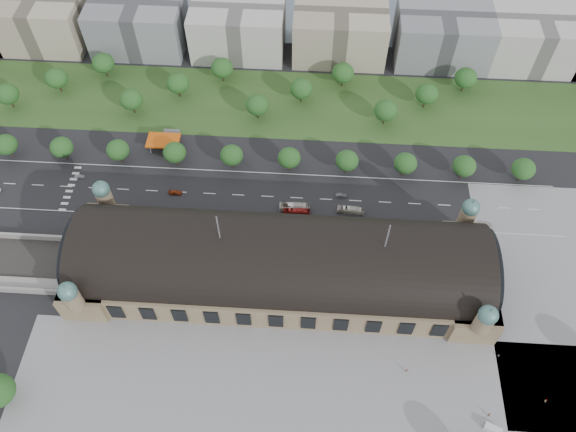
# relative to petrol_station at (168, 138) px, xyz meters

# --- Properties ---
(ground) EXTENTS (900.00, 900.00, 0.00)m
(ground) POSITION_rel_petrol_station_xyz_m (53.91, -65.28, -2.95)
(ground) COLOR black
(ground) RESTS_ON ground
(station) EXTENTS (150.00, 48.40, 44.30)m
(station) POSITION_rel_petrol_station_xyz_m (53.91, -65.28, 7.33)
(station) COLOR #897755
(station) RESTS_ON ground
(plaza_south) EXTENTS (190.00, 48.00, 0.12)m
(plaza_south) POSITION_rel_petrol_station_xyz_m (63.91, -109.28, -2.95)
(plaza_south) COLOR gray
(plaza_south) RESTS_ON ground
(plaza_east) EXTENTS (56.00, 100.00, 0.12)m
(plaza_east) POSITION_rel_petrol_station_xyz_m (156.91, -65.28, -2.95)
(plaza_east) COLOR gray
(plaza_east) RESTS_ON ground
(road_slab) EXTENTS (260.00, 26.00, 0.10)m
(road_slab) POSITION_rel_petrol_station_xyz_m (33.91, -27.28, -2.95)
(road_slab) COLOR black
(road_slab) RESTS_ON ground
(grass_belt) EXTENTS (300.00, 45.00, 0.10)m
(grass_belt) POSITION_rel_petrol_station_xyz_m (38.91, 27.72, -2.95)
(grass_belt) COLOR #2C4C1E
(grass_belt) RESTS_ON ground
(petrol_station) EXTENTS (14.00, 13.00, 5.05)m
(petrol_station) POSITION_rel_petrol_station_xyz_m (0.00, 0.00, 0.00)
(petrol_station) COLOR #D1520C
(petrol_station) RESTS_ON ground
(office_1) EXTENTS (45.00, 32.00, 24.00)m
(office_1) POSITION_rel_petrol_station_xyz_m (-76.09, 67.72, 9.05)
(office_1) COLOR #B1A48B
(office_1) RESTS_ON ground
(office_2) EXTENTS (45.00, 32.00, 24.00)m
(office_2) POSITION_rel_petrol_station_xyz_m (-26.09, 67.72, 9.05)
(office_2) COLOR gray
(office_2) RESTS_ON ground
(office_3) EXTENTS (45.00, 32.00, 24.00)m
(office_3) POSITION_rel_petrol_station_xyz_m (23.91, 67.72, 9.05)
(office_3) COLOR #BBB7B1
(office_3) RESTS_ON ground
(office_4) EXTENTS (45.00, 32.00, 24.00)m
(office_4) POSITION_rel_petrol_station_xyz_m (73.91, 67.72, 9.05)
(office_4) COLOR #B1A48B
(office_4) RESTS_ON ground
(office_5) EXTENTS (45.00, 32.00, 24.00)m
(office_5) POSITION_rel_petrol_station_xyz_m (123.91, 67.72, 9.05)
(office_5) COLOR gray
(office_5) RESTS_ON ground
(office_6) EXTENTS (45.00, 32.00, 24.00)m
(office_6) POSITION_rel_petrol_station_xyz_m (168.91, 67.72, 9.05)
(office_6) COLOR #BBB7B1
(office_6) RESTS_ON ground
(tree_row_0) EXTENTS (9.60, 9.60, 11.52)m
(tree_row_0) POSITION_rel_petrol_station_xyz_m (-66.09, -12.28, 4.48)
(tree_row_0) COLOR #2D2116
(tree_row_0) RESTS_ON ground
(tree_row_1) EXTENTS (9.60, 9.60, 11.52)m
(tree_row_1) POSITION_rel_petrol_station_xyz_m (-42.09, -12.28, 4.48)
(tree_row_1) COLOR #2D2116
(tree_row_1) RESTS_ON ground
(tree_row_2) EXTENTS (9.60, 9.60, 11.52)m
(tree_row_2) POSITION_rel_petrol_station_xyz_m (-18.09, -12.28, 4.48)
(tree_row_2) COLOR #2D2116
(tree_row_2) RESTS_ON ground
(tree_row_3) EXTENTS (9.60, 9.60, 11.52)m
(tree_row_3) POSITION_rel_petrol_station_xyz_m (5.91, -12.28, 4.48)
(tree_row_3) COLOR #2D2116
(tree_row_3) RESTS_ON ground
(tree_row_4) EXTENTS (9.60, 9.60, 11.52)m
(tree_row_4) POSITION_rel_petrol_station_xyz_m (29.91, -12.28, 4.48)
(tree_row_4) COLOR #2D2116
(tree_row_4) RESTS_ON ground
(tree_row_5) EXTENTS (9.60, 9.60, 11.52)m
(tree_row_5) POSITION_rel_petrol_station_xyz_m (53.91, -12.28, 4.48)
(tree_row_5) COLOR #2D2116
(tree_row_5) RESTS_ON ground
(tree_row_6) EXTENTS (9.60, 9.60, 11.52)m
(tree_row_6) POSITION_rel_petrol_station_xyz_m (77.91, -12.28, 4.48)
(tree_row_6) COLOR #2D2116
(tree_row_6) RESTS_ON ground
(tree_row_7) EXTENTS (9.60, 9.60, 11.52)m
(tree_row_7) POSITION_rel_petrol_station_xyz_m (101.91, -12.28, 4.48)
(tree_row_7) COLOR #2D2116
(tree_row_7) RESTS_ON ground
(tree_row_8) EXTENTS (9.60, 9.60, 11.52)m
(tree_row_8) POSITION_rel_petrol_station_xyz_m (125.91, -12.28, 4.48)
(tree_row_8) COLOR #2D2116
(tree_row_8) RESTS_ON ground
(tree_row_9) EXTENTS (9.60, 9.60, 11.52)m
(tree_row_9) POSITION_rel_petrol_station_xyz_m (149.91, -12.28, 4.48)
(tree_row_9) COLOR #2D2116
(tree_row_9) RESTS_ON ground
(tree_belt_0) EXTENTS (10.40, 10.40, 12.48)m
(tree_belt_0) POSITION_rel_petrol_station_xyz_m (-76.09, 17.72, 5.10)
(tree_belt_0) COLOR #2D2116
(tree_belt_0) RESTS_ON ground
(tree_belt_1) EXTENTS (10.40, 10.40, 12.48)m
(tree_belt_1) POSITION_rel_petrol_station_xyz_m (-57.09, 29.72, 5.10)
(tree_belt_1) COLOR #2D2116
(tree_belt_1) RESTS_ON ground
(tree_belt_2) EXTENTS (10.40, 10.40, 12.48)m
(tree_belt_2) POSITION_rel_petrol_station_xyz_m (-38.09, 41.72, 5.10)
(tree_belt_2) COLOR #2D2116
(tree_belt_2) RESTS_ON ground
(tree_belt_3) EXTENTS (10.40, 10.40, 12.48)m
(tree_belt_3) POSITION_rel_petrol_station_xyz_m (-19.09, 17.72, 5.10)
(tree_belt_3) COLOR #2D2116
(tree_belt_3) RESTS_ON ground
(tree_belt_4) EXTENTS (10.40, 10.40, 12.48)m
(tree_belt_4) POSITION_rel_petrol_station_xyz_m (-0.09, 29.72, 5.10)
(tree_belt_4) COLOR #2D2116
(tree_belt_4) RESTS_ON ground
(tree_belt_5) EXTENTS (10.40, 10.40, 12.48)m
(tree_belt_5) POSITION_rel_petrol_station_xyz_m (18.91, 41.72, 5.10)
(tree_belt_5) COLOR #2D2116
(tree_belt_5) RESTS_ON ground
(tree_belt_6) EXTENTS (10.40, 10.40, 12.48)m
(tree_belt_6) POSITION_rel_petrol_station_xyz_m (37.91, 17.72, 5.10)
(tree_belt_6) COLOR #2D2116
(tree_belt_6) RESTS_ON ground
(tree_belt_7) EXTENTS (10.40, 10.40, 12.48)m
(tree_belt_7) POSITION_rel_petrol_station_xyz_m (56.91, 29.72, 5.10)
(tree_belt_7) COLOR #2D2116
(tree_belt_7) RESTS_ON ground
(tree_belt_8) EXTENTS (10.40, 10.40, 12.48)m
(tree_belt_8) POSITION_rel_petrol_station_xyz_m (75.91, 41.72, 5.10)
(tree_belt_8) COLOR #2D2116
(tree_belt_8) RESTS_ON ground
(tree_belt_9) EXTENTS (10.40, 10.40, 12.48)m
(tree_belt_9) POSITION_rel_petrol_station_xyz_m (94.91, 17.72, 5.10)
(tree_belt_9) COLOR #2D2116
(tree_belt_9) RESTS_ON ground
(tree_belt_10) EXTENTS (10.40, 10.40, 12.48)m
(tree_belt_10) POSITION_rel_petrol_station_xyz_m (113.91, 29.72, 5.10)
(tree_belt_10) COLOR #2D2116
(tree_belt_10) RESTS_ON ground
(tree_belt_11) EXTENTS (10.40, 10.40, 12.48)m
(tree_belt_11) POSITION_rel_petrol_station_xyz_m (132.91, 41.72, 5.10)
(tree_belt_11) COLOR #2D2116
(tree_belt_11) RESTS_ON ground
(traffic_car_1) EXTENTS (4.06, 1.62, 1.31)m
(traffic_car_1) POSITION_rel_petrol_station_xyz_m (-33.72, -22.11, -2.29)
(traffic_car_1) COLOR gray
(traffic_car_1) RESTS_ON ground
(traffic_car_2) EXTENTS (5.55, 2.96, 1.48)m
(traffic_car_2) POSITION_rel_petrol_station_xyz_m (-1.43, -38.23, -2.21)
(traffic_car_2) COLOR black
(traffic_car_2) RESTS_ON ground
(traffic_car_3) EXTENTS (5.45, 2.27, 1.57)m
(traffic_car_3) POSITION_rel_petrol_station_xyz_m (8.04, -28.15, -2.16)
(traffic_car_3) COLOR maroon
(traffic_car_3) RESTS_ON ground
(traffic_car_5) EXTENTS (4.67, 1.83, 1.51)m
(traffic_car_5) POSITION_rel_petrol_station_xyz_m (76.13, -25.48, -2.19)
(traffic_car_5) COLOR #4F4F55
(traffic_car_5) RESTS_ON ground
(traffic_car_6) EXTENTS (5.62, 2.98, 1.51)m
(traffic_car_6) POSITION_rel_petrol_station_xyz_m (132.88, -36.78, -2.20)
(traffic_car_6) COLOR silver
(traffic_car_6) RESTS_ON ground
(parked_car_0) EXTENTS (4.95, 4.55, 1.65)m
(parked_car_0) POSITION_rel_petrol_station_xyz_m (-17.55, -41.79, -2.13)
(parked_car_0) COLOR black
(parked_car_0) RESTS_ON ground
(parked_car_1) EXTENTS (5.92, 4.44, 1.49)m
(parked_car_1) POSITION_rel_petrol_station_xyz_m (6.51, -42.28, -2.20)
(parked_car_1) COLOR maroon
(parked_car_1) RESTS_ON ground
(parked_car_2) EXTENTS (5.22, 3.88, 1.41)m
(parked_car_2) POSITION_rel_petrol_station_xyz_m (-4.85, -43.83, -2.25)
(parked_car_2) COLOR #182143
(parked_car_2) RESTS_ON ground
(parked_car_3) EXTENTS (4.36, 4.03, 1.45)m
(parked_car_3) POSITION_rel_petrol_station_xyz_m (-10.72, -44.28, -2.23)
(parked_car_3) COLOR slate
(parked_car_3) RESTS_ON ground
(parked_car_4) EXTENTS (4.95, 4.55, 1.65)m
(parked_car_4) POSITION_rel_petrol_station_xyz_m (29.05, -44.28, -2.13)
(parked_car_4) COLOR #BBBBBD
(parked_car_4) RESTS_ON ground
(parked_car_5) EXTENTS (5.42, 4.12, 1.37)m
(parked_car_5) POSITION_rel_petrol_station_xyz_m (28.17, -43.52, -2.27)
(parked_car_5) COLOR gray
(parked_car_5) RESTS_ON ground
(parked_car_6) EXTENTS (5.57, 4.97, 1.55)m
(parked_car_6) POSITION_rel_petrol_station_xyz_m (11.15, -44.28, -2.17)
(parked_car_6) COLOR black
(parked_car_6) RESTS_ON ground
(bus_west) EXTENTS (10.73, 2.71, 2.98)m
(bus_west) POSITION_rel_petrol_station_xyz_m (58.26, -35.25, -1.46)
(bus_west) COLOR #B2201C
(bus_west) RESTS_ON ground
(bus_mid) EXTENTS (12.29, 3.26, 3.40)m
(bus_mid) POSITION_rel_petrol_station_xyz_m (57.31, -33.28, -1.25)
(bus_mid) COLOR silver
(bus_mid) RESTS_ON ground
(bus_east) EXTENTS (10.90, 3.15, 3.00)m
(bus_east) POSITION_rel_petrol_station_xyz_m (79.87, -33.28, -1.45)
(bus_east) COLOR silver
(bus_east) RESTS_ON ground
(van_south) EXTENTS (5.73, 4.08, 2.31)m
(van_south) POSITION_rel_petrol_station_xyz_m (123.65, -115.20, -1.85)
(van_south) COLOR silver
(van_south) RESTS_ON ground
(pedestrian_0) EXTENTS (0.98, 0.61, 1.94)m
(pedestrian_0) POSITION_rel_petrol_station_xyz_m (98.24, -98.10, -1.98)
(pedestrian_0) COLOR gray
(pedestrian_0) RESTS_ON ground
(pedestrian_1) EXTENTS (0.80, 0.86, 1.96)m
(pedestrian_1) POSITION_rel_petrol_station_xyz_m (123.42, -110.87, -1.97)
(pedestrian_1) COLOR gray
(pedestrian_1) RESTS_ON ground
(pedestrian_2) EXTENTS (0.96, 1.01, 1.82)m
(pedestrian_2) POSITION_rel_petrol_station_xyz_m (129.61, -90.74, -2.04)
(pedestrian_2) COLOR gray
(pedestrian_2) RESTS_ON ground
(pedestrian_5) EXTENTS (0.49, 0.81, 1.63)m
(pedestrian_5) POSITION_rel_petrol_station_xyz_m (142.44, -105.17, -2.13)
(pedestrian_5) COLOR gray
(pedestrian_5) RESTS_ON ground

